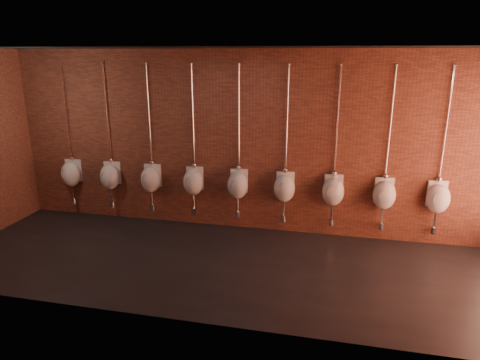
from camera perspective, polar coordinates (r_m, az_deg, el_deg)
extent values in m
plane|color=black|center=(6.75, -2.92, -11.08)|extent=(8.50, 8.50, 0.00)
cube|color=black|center=(5.97, -3.39, 17.21)|extent=(8.50, 3.00, 0.04)
cube|color=brown|center=(7.58, -0.10, 4.97)|extent=(8.50, 0.04, 3.20)
cube|color=brown|center=(4.80, -7.94, -2.24)|extent=(8.50, 0.04, 3.20)
ellipsoid|color=white|center=(8.96, -21.64, 0.73)|extent=(0.42, 0.38, 0.49)
cube|color=white|center=(9.05, -21.25, 1.24)|extent=(0.32, 0.09, 0.44)
cylinder|color=#9E9E9E|center=(8.86, -22.10, 0.69)|extent=(0.22, 0.05, 0.22)
cylinder|color=silver|center=(8.82, -22.09, 8.23)|extent=(0.03, 0.03, 1.85)
sphere|color=silver|center=(8.96, -21.53, 2.77)|extent=(0.09, 0.09, 0.09)
cylinder|color=silver|center=(8.75, -22.77, 14.20)|extent=(0.06, 0.06, 0.01)
cylinder|color=silver|center=(9.05, -21.41, -1.35)|extent=(0.04, 0.04, 0.31)
cylinder|color=silver|center=(9.12, -21.27, -2.64)|extent=(0.09, 0.09, 0.12)
cylinder|color=silver|center=(9.18, -21.00, -2.48)|extent=(0.04, 0.16, 0.04)
ellipsoid|color=white|center=(8.53, -16.97, 0.41)|extent=(0.42, 0.38, 0.49)
cube|color=white|center=(8.62, -16.61, 0.95)|extent=(0.32, 0.09, 0.44)
cylinder|color=#9E9E9E|center=(8.42, -17.39, 0.38)|extent=(0.22, 0.05, 0.22)
cylinder|color=silver|center=(8.38, -17.31, 8.31)|extent=(0.03, 0.03, 1.85)
sphere|color=silver|center=(8.53, -16.85, 2.56)|extent=(0.09, 0.09, 0.09)
cylinder|color=silver|center=(8.30, -17.88, 14.61)|extent=(0.06, 0.06, 0.01)
cylinder|color=silver|center=(8.63, -16.78, -1.76)|extent=(0.04, 0.04, 0.31)
cylinder|color=silver|center=(8.69, -16.66, -3.11)|extent=(0.09, 0.09, 0.12)
cylinder|color=silver|center=(8.76, -16.41, -2.94)|extent=(0.04, 0.16, 0.04)
ellipsoid|color=white|center=(8.16, -11.84, 0.07)|extent=(0.42, 0.38, 0.49)
cube|color=white|center=(8.25, -11.51, 0.63)|extent=(0.32, 0.09, 0.44)
cylinder|color=#9E9E9E|center=(8.04, -12.21, 0.02)|extent=(0.22, 0.05, 0.22)
cylinder|color=silver|center=(8.00, -12.04, 8.33)|extent=(0.03, 0.03, 1.85)
sphere|color=silver|center=(8.16, -11.70, 2.31)|extent=(0.09, 0.09, 0.09)
cylinder|color=silver|center=(7.92, -12.45, 14.94)|extent=(0.06, 0.06, 0.01)
cylinder|color=silver|center=(8.26, -11.70, -2.21)|extent=(0.04, 0.04, 0.31)
cylinder|color=silver|center=(8.33, -11.61, -3.61)|extent=(0.09, 0.09, 0.12)
cylinder|color=silver|center=(8.40, -11.39, -3.42)|extent=(0.04, 0.16, 0.04)
ellipsoid|color=white|center=(7.86, -6.27, -0.31)|extent=(0.42, 0.38, 0.49)
cube|color=white|center=(7.95, -6.00, 0.28)|extent=(0.32, 0.09, 0.44)
cylinder|color=#9E9E9E|center=(7.74, -6.56, -0.36)|extent=(0.22, 0.05, 0.22)
cylinder|color=silver|center=(7.69, -6.30, 8.27)|extent=(0.03, 0.03, 1.85)
sphere|color=silver|center=(7.86, -6.12, 2.01)|extent=(0.09, 0.09, 0.09)
cylinder|color=silver|center=(7.61, -6.52, 15.15)|extent=(0.06, 0.06, 0.01)
cylinder|color=silver|center=(7.96, -6.19, -2.66)|extent=(0.04, 0.04, 0.31)
cylinder|color=silver|center=(8.04, -6.14, -4.11)|extent=(0.09, 0.09, 0.12)
cylinder|color=silver|center=(8.11, -5.96, -3.91)|extent=(0.04, 0.16, 0.04)
ellipsoid|color=white|center=(7.64, -0.31, -0.71)|extent=(0.42, 0.38, 0.49)
cube|color=white|center=(7.74, -0.11, -0.10)|extent=(0.32, 0.09, 0.44)
cylinder|color=#9E9E9E|center=(7.51, -0.52, -0.77)|extent=(0.22, 0.05, 0.22)
cylinder|color=silver|center=(7.47, -0.15, 8.11)|extent=(0.03, 0.03, 1.85)
sphere|color=silver|center=(7.64, -0.16, 1.68)|extent=(0.09, 0.09, 0.09)
cylinder|color=silver|center=(7.39, -0.16, 15.21)|extent=(0.06, 0.06, 0.01)
cylinder|color=silver|center=(7.75, -0.31, -3.12)|extent=(0.04, 0.04, 0.31)
cylinder|color=silver|center=(7.82, -0.31, -4.61)|extent=(0.09, 0.09, 0.12)
cylinder|color=silver|center=(7.90, -0.17, -4.40)|extent=(0.04, 0.16, 0.04)
ellipsoid|color=white|center=(7.50, 5.92, -1.12)|extent=(0.42, 0.38, 0.49)
cube|color=white|center=(7.61, 6.04, -0.49)|extent=(0.32, 0.09, 0.44)
cylinder|color=#9E9E9E|center=(7.38, 5.82, -1.19)|extent=(0.22, 0.05, 0.22)
cylinder|color=silver|center=(7.33, 6.29, 7.85)|extent=(0.03, 0.03, 1.85)
sphere|color=silver|center=(7.51, 6.08, 1.31)|extent=(0.09, 0.09, 0.09)
cylinder|color=silver|center=(7.25, 6.53, 15.08)|extent=(0.06, 0.06, 0.01)
cylinder|color=silver|center=(7.62, 5.85, -3.57)|extent=(0.04, 0.04, 0.31)
cylinder|color=silver|center=(7.69, 5.80, -5.07)|extent=(0.09, 0.09, 0.12)
cylinder|color=silver|center=(7.77, 5.87, -4.86)|extent=(0.04, 0.16, 0.04)
ellipsoid|color=white|center=(7.46, 12.31, -1.53)|extent=(0.42, 0.38, 0.49)
cube|color=white|center=(7.57, 12.34, -0.89)|extent=(0.32, 0.09, 0.44)
cylinder|color=#9E9E9E|center=(7.34, 12.31, -1.61)|extent=(0.22, 0.05, 0.22)
cylinder|color=silver|center=(7.29, 12.89, 7.48)|extent=(0.03, 0.03, 1.85)
sphere|color=silver|center=(7.46, 12.46, 0.92)|extent=(0.09, 0.09, 0.09)
cylinder|color=silver|center=(7.21, 13.37, 14.74)|extent=(0.06, 0.06, 0.01)
cylinder|color=silver|center=(7.58, 12.15, -3.98)|extent=(0.04, 0.04, 0.31)
cylinder|color=silver|center=(7.65, 12.05, -5.49)|extent=(0.09, 0.09, 0.12)
cylinder|color=silver|center=(7.73, 12.06, -5.27)|extent=(0.04, 0.16, 0.04)
ellipsoid|color=white|center=(7.52, 18.68, -1.92)|extent=(0.42, 0.38, 0.49)
cube|color=white|center=(7.62, 18.63, -1.28)|extent=(0.32, 0.09, 0.44)
cylinder|color=#9E9E9E|center=(7.39, 18.79, -2.00)|extent=(0.22, 0.05, 0.22)
cylinder|color=silver|center=(7.35, 19.45, 7.02)|extent=(0.03, 0.03, 1.85)
sphere|color=silver|center=(7.52, 18.83, 0.51)|extent=(0.09, 0.09, 0.09)
cylinder|color=silver|center=(7.26, 20.17, 14.20)|extent=(0.06, 0.06, 0.01)
cylinder|color=silver|center=(7.63, 18.44, -4.35)|extent=(0.04, 0.04, 0.31)
cylinder|color=silver|center=(7.70, 18.30, -5.85)|extent=(0.09, 0.09, 0.12)
cylinder|color=silver|center=(7.78, 18.24, -5.62)|extent=(0.04, 0.16, 0.04)
ellipsoid|color=white|center=(7.66, 24.89, -2.27)|extent=(0.42, 0.38, 0.49)
cube|color=white|center=(7.76, 24.76, -1.64)|extent=(0.32, 0.09, 0.44)
cylinder|color=#9E9E9E|center=(7.54, 25.10, -2.36)|extent=(0.22, 0.05, 0.22)
cylinder|color=silver|center=(7.49, 25.83, 6.48)|extent=(0.03, 0.03, 1.85)
sphere|color=silver|center=(7.66, 25.03, 0.11)|extent=(0.09, 0.09, 0.09)
cylinder|color=silver|center=(7.41, 26.75, 13.49)|extent=(0.06, 0.06, 0.01)
cylinder|color=silver|center=(7.77, 24.59, -4.66)|extent=(0.04, 0.04, 0.31)
cylinder|color=silver|center=(7.85, 24.40, -6.12)|extent=(0.09, 0.09, 0.12)
cylinder|color=silver|center=(7.92, 24.28, -5.90)|extent=(0.04, 0.16, 0.04)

